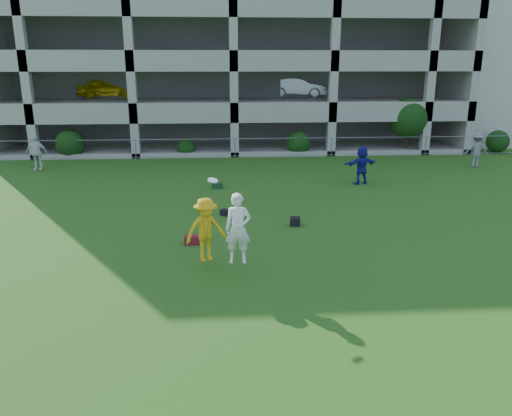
{
  "coord_description": "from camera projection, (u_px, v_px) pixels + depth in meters",
  "views": [
    {
      "loc": [
        -0.84,
        -11.31,
        5.58
      ],
      "look_at": [
        0.17,
        3.0,
        1.4
      ],
      "focal_mm": 35.0,
      "sensor_mm": 36.0,
      "label": 1
    }
  ],
  "objects": [
    {
      "name": "crate_d",
      "position": [
        295.0,
        221.0,
        17.78
      ],
      "size": [
        0.4,
        0.4,
        0.3
      ],
      "primitive_type": "cube",
      "rotation": [
        0.0,
        0.0,
        -0.16
      ],
      "color": "black",
      "rests_on": "ground"
    },
    {
      "name": "bag_green_g",
      "position": [
        217.0,
        186.0,
        23.04
      ],
      "size": [
        0.51,
        0.32,
        0.25
      ],
      "primitive_type": "cube",
      "rotation": [
        0.0,
        0.0,
        -0.05
      ],
      "color": "#133513",
      "rests_on": "ground"
    },
    {
      "name": "bag_red_a",
      "position": [
        193.0,
        240.0,
        15.96
      ],
      "size": [
        0.56,
        0.31,
        0.28
      ],
      "primitive_type": "cube",
      "rotation": [
        0.0,
        0.0,
        0.02
      ],
      "color": "#611610",
      "rests_on": "ground"
    },
    {
      "name": "parking_garage",
      "position": [
        230.0,
        57.0,
        37.3
      ],
      "size": [
        30.0,
        14.0,
        12.0
      ],
      "color": "#9E998C",
      "rests_on": "ground"
    },
    {
      "name": "frisbee_contest",
      "position": [
        215.0,
        229.0,
        13.67
      ],
      "size": [
        1.91,
        1.27,
        2.45
      ],
      "color": "gold",
      "rests_on": "ground"
    },
    {
      "name": "bystander_b",
      "position": [
        36.0,
        153.0,
        26.76
      ],
      "size": [
        1.13,
        0.49,
        1.9
      ],
      "primitive_type": "imported",
      "rotation": [
        0.0,
        0.0,
        0.02
      ],
      "color": "white",
      "rests_on": "ground"
    },
    {
      "name": "bag_black_b",
      "position": [
        226.0,
        213.0,
        18.95
      ],
      "size": [
        0.47,
        0.45,
        0.22
      ],
      "primitive_type": "cube",
      "rotation": [
        0.0,
        0.0,
        -0.71
      ],
      "color": "black",
      "rests_on": "ground"
    },
    {
      "name": "bystander_f",
      "position": [
        476.0,
        150.0,
        27.64
      ],
      "size": [
        1.36,
        0.94,
        1.93
      ],
      "primitive_type": "imported",
      "rotation": [
        0.0,
        0.0,
        2.95
      ],
      "color": "gray",
      "rests_on": "ground"
    },
    {
      "name": "shrub_row",
      "position": [
        308.0,
        131.0,
        31.21
      ],
      "size": [
        34.38,
        2.52,
        3.5
      ],
      "color": "#163D11",
      "rests_on": "ground"
    },
    {
      "name": "bystander_d",
      "position": [
        362.0,
        165.0,
        23.7
      ],
      "size": [
        1.77,
        1.01,
        1.82
      ],
      "primitive_type": "imported",
      "rotation": [
        0.0,
        0.0,
        3.44
      ],
      "color": "navy",
      "rests_on": "ground"
    },
    {
      "name": "fence",
      "position": [
        235.0,
        148.0,
        30.48
      ],
      "size": [
        36.06,
        0.06,
        1.2
      ],
      "color": "gray",
      "rests_on": "ground"
    },
    {
      "name": "ground",
      "position": [
        258.0,
        295.0,
        12.45
      ],
      "size": [
        100.0,
        100.0,
        0.0
      ],
      "primitive_type": "plane",
      "color": "#235114",
      "rests_on": "ground"
    }
  ]
}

